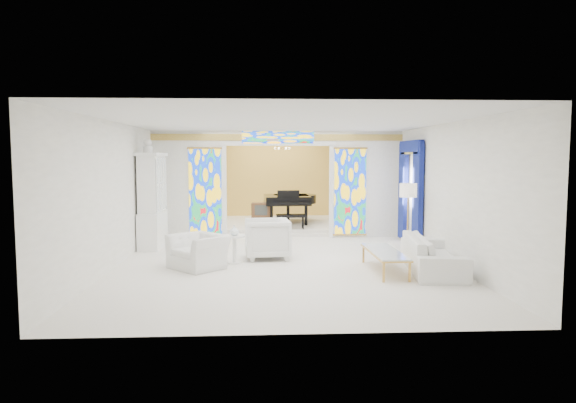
{
  "coord_description": "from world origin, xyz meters",
  "views": [
    {
      "loc": [
        -0.45,
        -12.43,
        2.29
      ],
      "look_at": [
        0.19,
        0.2,
        1.18
      ],
      "focal_mm": 32.0,
      "sensor_mm": 36.0,
      "label": 1
    }
  ],
  "objects": [
    {
      "name": "stained_glass_left",
      "position": [
        -2.03,
        1.89,
        1.3
      ],
      "size": [
        0.9,
        0.04,
        2.4
      ],
      "primitive_type": "cube",
      "color": "gold",
      "rests_on": "partition_wall"
    },
    {
      "name": "wall_right",
      "position": [
        3.5,
        0.0,
        1.5
      ],
      "size": [
        0.02,
        12.0,
        3.0
      ],
      "primitive_type": "cube",
      "color": "white",
      "rests_on": "floor"
    },
    {
      "name": "stained_glass_right",
      "position": [
        2.03,
        1.89,
        1.3
      ],
      "size": [
        0.9,
        0.04,
        2.4
      ],
      "primitive_type": "cube",
      "color": "gold",
      "rests_on": "partition_wall"
    },
    {
      "name": "coffee_table",
      "position": [
        1.98,
        -2.47,
        0.38
      ],
      "size": [
        0.6,
        1.89,
        0.42
      ],
      "rotation": [
        0.0,
        0.0,
        0.01
      ],
      "color": "white",
      "rests_on": "floor"
    },
    {
      "name": "china_cabinet",
      "position": [
        -3.22,
        0.6,
        1.17
      ],
      "size": [
        0.56,
        1.46,
        2.72
      ],
      "color": "white",
      "rests_on": "floor"
    },
    {
      "name": "gold_curtain_back",
      "position": [
        0.0,
        5.88,
        1.5
      ],
      "size": [
        6.7,
        0.1,
        2.9
      ],
      "primitive_type": "cube",
      "color": "#E1AB4E",
      "rests_on": "wall_back"
    },
    {
      "name": "wall_left",
      "position": [
        -3.5,
        0.0,
        1.5
      ],
      "size": [
        0.02,
        12.0,
        3.0
      ],
      "primitive_type": "cube",
      "color": "white",
      "rests_on": "floor"
    },
    {
      "name": "partition_wall",
      "position": [
        0.0,
        2.0,
        1.65
      ],
      "size": [
        7.0,
        0.22,
        3.0
      ],
      "color": "white",
      "rests_on": "floor"
    },
    {
      "name": "ceiling",
      "position": [
        0.0,
        0.0,
        3.0
      ],
      "size": [
        7.0,
        12.0,
        0.02
      ],
      "primitive_type": "cube",
      "color": "silver",
      "rests_on": "wall_back"
    },
    {
      "name": "grand_piano",
      "position": [
        0.46,
        3.93,
        0.9
      ],
      "size": [
        1.74,
        2.72,
        1.07
      ],
      "rotation": [
        0.0,
        0.0,
        0.04
      ],
      "color": "black",
      "rests_on": "alcove_platform"
    },
    {
      "name": "stained_glass_transom",
      "position": [
        0.0,
        1.89,
        2.82
      ],
      "size": [
        2.0,
        0.04,
        0.34
      ],
      "primitive_type": "cube",
      "color": "gold",
      "rests_on": "partition_wall"
    },
    {
      "name": "blue_drapes",
      "position": [
        3.4,
        0.7,
        1.58
      ],
      "size": [
        0.14,
        1.85,
        2.65
      ],
      "color": "navy",
      "rests_on": "wall_right"
    },
    {
      "name": "armchair_left",
      "position": [
        -1.76,
        -1.96,
        0.35
      ],
      "size": [
        1.41,
        1.41,
        0.69
      ],
      "primitive_type": "imported",
      "rotation": [
        0.0,
        0.0,
        -0.79
      ],
      "color": "silver",
      "rests_on": "floor"
    },
    {
      "name": "floor_lamp",
      "position": [
        3.0,
        -0.5,
        1.41
      ],
      "size": [
        0.53,
        0.53,
        1.66
      ],
      "rotation": [
        0.0,
        0.0,
        -0.39
      ],
      "color": "gold",
      "rests_on": "floor"
    },
    {
      "name": "sofa",
      "position": [
        2.95,
        -2.48,
        0.35
      ],
      "size": [
        1.25,
        2.51,
        0.7
      ],
      "primitive_type": "imported",
      "rotation": [
        0.0,
        0.0,
        1.44
      ],
      "color": "white",
      "rests_on": "floor"
    },
    {
      "name": "wall_front",
      "position": [
        0.0,
        -6.0,
        1.5
      ],
      "size": [
        7.0,
        0.02,
        3.0
      ],
      "primitive_type": "cube",
      "color": "white",
      "rests_on": "floor"
    },
    {
      "name": "side_table",
      "position": [
        -1.05,
        -1.49,
        0.39
      ],
      "size": [
        0.59,
        0.59,
        0.6
      ],
      "rotation": [
        0.0,
        0.0,
        0.25
      ],
      "color": "white",
      "rests_on": "floor"
    },
    {
      "name": "wall_back",
      "position": [
        0.0,
        6.0,
        1.5
      ],
      "size": [
        7.0,
        0.02,
        3.0
      ],
      "primitive_type": "cube",
      "color": "white",
      "rests_on": "floor"
    },
    {
      "name": "chandelier",
      "position": [
        0.2,
        4.0,
        2.55
      ],
      "size": [
        0.48,
        0.48,
        0.3
      ],
      "primitive_type": "cylinder",
      "color": "gold",
      "rests_on": "ceiling"
    },
    {
      "name": "alcove_platform",
      "position": [
        0.0,
        4.1,
        0.09
      ],
      "size": [
        6.8,
        3.8,
        0.18
      ],
      "primitive_type": "cube",
      "color": "white",
      "rests_on": "floor"
    },
    {
      "name": "armchair_right",
      "position": [
        -0.35,
        -1.02,
        0.45
      ],
      "size": [
        1.06,
        1.04,
        0.9
      ],
      "primitive_type": "imported",
      "rotation": [
        0.0,
        0.0,
        -1.49
      ],
      "color": "white",
      "rests_on": "floor"
    },
    {
      "name": "tv_console",
      "position": [
        -0.48,
        3.33,
        0.63
      ],
      "size": [
        0.61,
        0.43,
        0.69
      ],
      "rotation": [
        0.0,
        0.0,
        -0.05
      ],
      "color": "brown",
      "rests_on": "alcove_platform"
    },
    {
      "name": "floor",
      "position": [
        0.0,
        0.0,
        0.0
      ],
      "size": [
        12.0,
        12.0,
        0.0
      ],
      "primitive_type": "plane",
      "color": "white",
      "rests_on": "ground"
    },
    {
      "name": "vase",
      "position": [
        -1.05,
        -1.49,
        0.71
      ],
      "size": [
        0.23,
        0.23,
        0.21
      ],
      "primitive_type": "imported",
      "rotation": [
        0.0,
        0.0,
        -0.11
      ],
      "color": "white",
      "rests_on": "side_table"
    }
  ]
}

